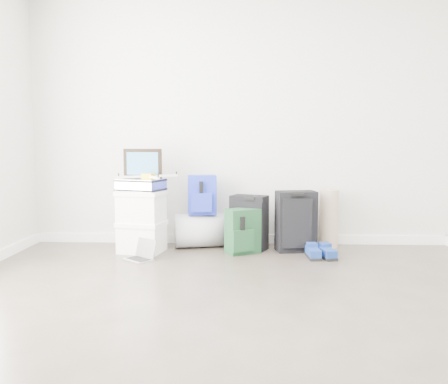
{
  "coord_description": "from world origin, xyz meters",
  "views": [
    {
      "loc": [
        0.02,
        -2.63,
        1.11
      ],
      "look_at": [
        -0.15,
        1.9,
        0.63
      ],
      "focal_mm": 38.0,
      "sensor_mm": 36.0,
      "label": 1
    }
  ],
  "objects_px": {
    "boxes_stack": "(142,221)",
    "duffel_bag": "(202,230)",
    "large_suitcase": "(249,223)",
    "briefcase": "(141,185)",
    "carry_on": "(296,221)",
    "laptop": "(141,255)"
  },
  "relations": [
    {
      "from": "boxes_stack",
      "to": "duffel_bag",
      "type": "relative_size",
      "value": 1.08
    },
    {
      "from": "boxes_stack",
      "to": "large_suitcase",
      "type": "relative_size",
      "value": 1.11
    },
    {
      "from": "briefcase",
      "to": "large_suitcase",
      "type": "height_order",
      "value": "briefcase"
    },
    {
      "from": "large_suitcase",
      "to": "carry_on",
      "type": "bearing_deg",
      "value": 14.2
    },
    {
      "from": "briefcase",
      "to": "carry_on",
      "type": "relative_size",
      "value": 0.68
    },
    {
      "from": "carry_on",
      "to": "briefcase",
      "type": "bearing_deg",
      "value": 173.96
    },
    {
      "from": "boxes_stack",
      "to": "carry_on",
      "type": "height_order",
      "value": "boxes_stack"
    },
    {
      "from": "briefcase",
      "to": "large_suitcase",
      "type": "relative_size",
      "value": 0.74
    },
    {
      "from": "briefcase",
      "to": "laptop",
      "type": "bearing_deg",
      "value": -60.18
    },
    {
      "from": "briefcase",
      "to": "laptop",
      "type": "height_order",
      "value": "briefcase"
    },
    {
      "from": "briefcase",
      "to": "duffel_bag",
      "type": "bearing_deg",
      "value": 42.7
    },
    {
      "from": "large_suitcase",
      "to": "carry_on",
      "type": "height_order",
      "value": "carry_on"
    },
    {
      "from": "briefcase",
      "to": "laptop",
      "type": "xyz_separation_m",
      "value": [
        0.06,
        -0.31,
        -0.64
      ]
    },
    {
      "from": "briefcase",
      "to": "duffel_bag",
      "type": "xyz_separation_m",
      "value": [
        0.59,
        0.26,
        -0.51
      ]
    },
    {
      "from": "boxes_stack",
      "to": "briefcase",
      "type": "bearing_deg",
      "value": -63.7
    },
    {
      "from": "large_suitcase",
      "to": "laptop",
      "type": "relative_size",
      "value": 1.71
    },
    {
      "from": "duffel_bag",
      "to": "carry_on",
      "type": "bearing_deg",
      "value": -21.58
    },
    {
      "from": "laptop",
      "to": "duffel_bag",
      "type": "bearing_deg",
      "value": 88.35
    },
    {
      "from": "large_suitcase",
      "to": "laptop",
      "type": "distance_m",
      "value": 1.15
    },
    {
      "from": "briefcase",
      "to": "boxes_stack",
      "type": "bearing_deg",
      "value": 123.22
    },
    {
      "from": "carry_on",
      "to": "laptop",
      "type": "distance_m",
      "value": 1.57
    },
    {
      "from": "briefcase",
      "to": "carry_on",
      "type": "bearing_deg",
      "value": 22.57
    }
  ]
}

